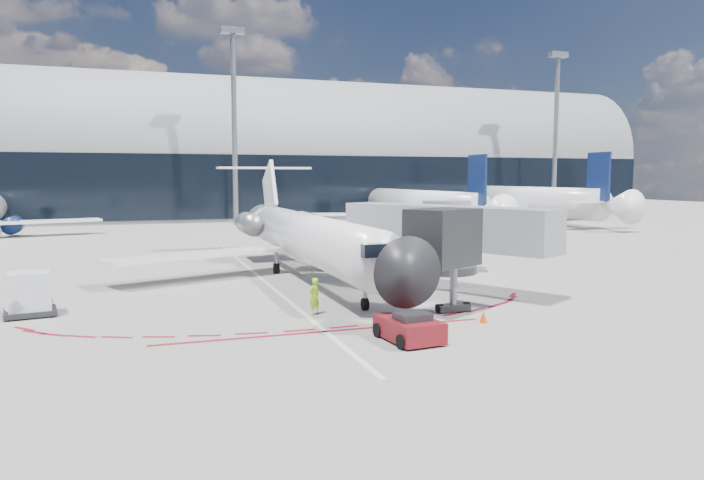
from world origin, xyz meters
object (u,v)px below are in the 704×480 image
object	(u,v)px
regional_jet	(306,236)
pushback_tug	(409,328)
ramp_worker	(314,296)
uld_container	(30,294)

from	to	relation	value
regional_jet	pushback_tug	world-z (taller)	regional_jet
ramp_worker	uld_container	distance (m)	12.97
ramp_worker	uld_container	size ratio (longest dim) A/B	0.71
ramp_worker	regional_jet	bearing A→B (deg)	-134.66
regional_jet	ramp_worker	distance (m)	11.76
ramp_worker	uld_container	bearing A→B (deg)	-49.42
regional_jet	uld_container	xyz separation A→B (m)	(-14.91, -7.49, -1.58)
regional_jet	pushback_tug	distance (m)	17.16
regional_jet	uld_container	size ratio (longest dim) A/B	12.73
uld_container	pushback_tug	bearing A→B (deg)	-42.27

